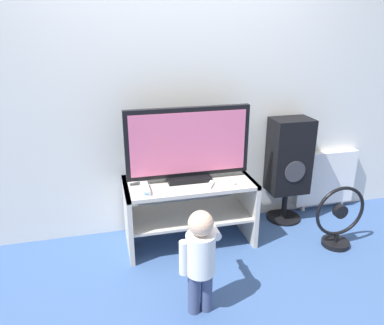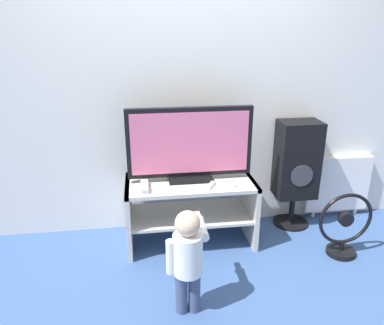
% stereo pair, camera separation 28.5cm
% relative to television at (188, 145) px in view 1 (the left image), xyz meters
% --- Properties ---
extents(ground_plane, '(16.00, 16.00, 0.00)m').
position_rel_television_xyz_m(ground_plane, '(0.00, -0.28, -0.86)').
color(ground_plane, '#38568C').
extents(wall_back, '(10.00, 0.06, 2.60)m').
position_rel_television_xyz_m(wall_back, '(0.00, 0.31, 0.44)').
color(wall_back, silver).
rests_on(wall_back, ground_plane).
extents(tv_stand, '(1.05, 0.51, 0.56)m').
position_rel_television_xyz_m(tv_stand, '(0.00, -0.02, -0.49)').
color(tv_stand, beige).
rests_on(tv_stand, ground_plane).
extents(television, '(1.00, 0.20, 0.60)m').
position_rel_television_xyz_m(television, '(0.00, 0.00, 0.00)').
color(television, black).
rests_on(television, tv_stand).
extents(game_console, '(0.06, 0.20, 0.04)m').
position_rel_television_xyz_m(game_console, '(-0.37, -0.13, -0.28)').
color(game_console, white).
rests_on(game_console, tv_stand).
extents(remote_primary, '(0.08, 0.13, 0.03)m').
position_rel_television_xyz_m(remote_primary, '(0.31, -0.15, -0.29)').
color(remote_primary, white).
rests_on(remote_primary, tv_stand).
extents(remote_secondary, '(0.09, 0.13, 0.03)m').
position_rel_television_xyz_m(remote_secondary, '(0.14, -0.16, -0.29)').
color(remote_secondary, white).
rests_on(remote_secondary, tv_stand).
extents(child, '(0.28, 0.43, 0.73)m').
position_rel_television_xyz_m(child, '(-0.13, -0.85, -0.43)').
color(child, '#3F4C72').
rests_on(child, ground_plane).
extents(speaker_tower, '(0.36, 0.32, 0.98)m').
position_rel_television_xyz_m(speaker_tower, '(0.97, 0.14, -0.24)').
color(speaker_tower, black).
rests_on(speaker_tower, ground_plane).
extents(floor_fan, '(0.44, 0.23, 0.54)m').
position_rel_television_xyz_m(floor_fan, '(1.19, -0.40, -0.61)').
color(floor_fan, black).
rests_on(floor_fan, ground_plane).
extents(radiator, '(0.62, 0.08, 0.60)m').
position_rel_television_xyz_m(radiator, '(1.45, 0.24, -0.53)').
color(radiator, white).
rests_on(radiator, ground_plane).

